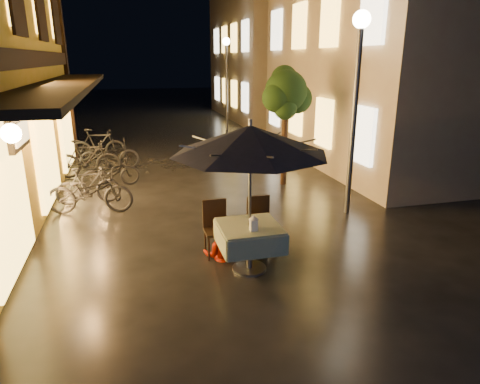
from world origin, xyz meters
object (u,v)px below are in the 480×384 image
object	(u,v)px
cafe_table	(249,236)
table_lantern	(254,222)
person_yellow	(259,217)
person_orange	(221,220)
bicycle_0	(90,192)
streetlamp_near	(357,78)
patio_umbrella	(250,140)

from	to	relation	value
cafe_table	table_lantern	distance (m)	0.40
cafe_table	person_yellow	size ratio (longest dim) A/B	0.70
person_orange	bicycle_0	xyz separation A→B (m)	(-2.35, 2.90, -0.19)
streetlamp_near	cafe_table	xyz separation A→B (m)	(-2.87, -2.08, -2.33)
person_orange	streetlamp_near	bearing A→B (deg)	-138.10
streetlamp_near	cafe_table	distance (m)	4.24
person_orange	bicycle_0	world-z (taller)	person_orange
streetlamp_near	person_orange	xyz separation A→B (m)	(-3.21, -1.50, -2.24)
person_orange	bicycle_0	bearing A→B (deg)	-34.14
cafe_table	bicycle_0	size ratio (longest dim) A/B	0.53
patio_umbrella	person_orange	world-z (taller)	patio_umbrella
table_lantern	person_yellow	world-z (taller)	person_yellow
patio_umbrella	bicycle_0	xyz separation A→B (m)	(-2.69, 3.48, -1.66)
patio_umbrella	person_yellow	xyz separation A→B (m)	(0.32, 0.51, -1.44)
bicycle_0	person_orange	bearing A→B (deg)	-133.31
streetlamp_near	person_yellow	size ratio (longest dim) A/B	2.98
cafe_table	patio_umbrella	xyz separation A→B (m)	(-0.00, 0.00, 1.56)
patio_umbrella	person_orange	distance (m)	1.61
streetlamp_near	person_yellow	xyz separation A→B (m)	(-2.55, -1.57, -2.21)
cafe_table	bicycle_0	bearing A→B (deg)	127.63
streetlamp_near	person_orange	world-z (taller)	streetlamp_near
cafe_table	person_yellow	world-z (taller)	person_yellow
streetlamp_near	table_lantern	size ratio (longest dim) A/B	16.92
patio_umbrella	bicycle_0	size ratio (longest dim) A/B	1.32
streetlamp_near	bicycle_0	distance (m)	6.23
patio_umbrella	table_lantern	xyz separation A→B (m)	(0.00, -0.22, -1.23)
patio_umbrella	bicycle_0	bearing A→B (deg)	127.63
patio_umbrella	person_yellow	bearing A→B (deg)	57.52
streetlamp_near	person_yellow	bearing A→B (deg)	-148.37
table_lantern	person_orange	bearing A→B (deg)	112.64
patio_umbrella	table_lantern	world-z (taller)	patio_umbrella
person_orange	person_yellow	xyz separation A→B (m)	(0.66, -0.07, 0.03)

